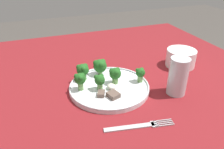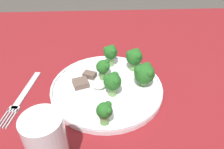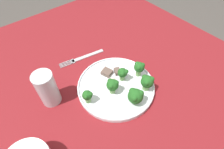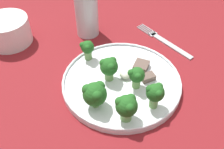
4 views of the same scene
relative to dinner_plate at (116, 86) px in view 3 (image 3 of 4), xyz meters
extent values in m
cube|color=maroon|center=(0.01, 0.04, -0.02)|extent=(1.26, 1.18, 0.03)
cylinder|color=brown|center=(0.58, -0.49, -0.40)|extent=(0.06, 0.06, 0.72)
cylinder|color=white|center=(0.00, 0.00, 0.00)|extent=(0.27, 0.27, 0.01)
torus|color=white|center=(0.00, 0.00, 0.01)|extent=(0.27, 0.27, 0.01)
cube|color=#B2B2B7|center=(0.20, -0.01, -0.01)|extent=(0.04, 0.14, 0.00)
cube|color=#B2B2B7|center=(0.21, 0.05, -0.01)|extent=(0.03, 0.02, 0.00)
cube|color=#B2B2B7|center=(0.22, 0.08, -0.01)|extent=(0.01, 0.05, 0.00)
cube|color=#B2B2B7|center=(0.22, 0.08, -0.01)|extent=(0.01, 0.05, 0.00)
cube|color=#B2B2B7|center=(0.21, 0.08, -0.01)|extent=(0.01, 0.05, 0.00)
cube|color=#B2B2B7|center=(0.20, 0.08, -0.01)|extent=(0.01, 0.05, 0.00)
cylinder|color=silver|center=(0.10, 0.20, 0.05)|extent=(0.06, 0.06, 0.13)
cylinder|color=silver|center=(0.10, 0.20, 0.03)|extent=(0.05, 0.05, 0.07)
cylinder|color=#709E56|center=(-0.01, 0.03, 0.01)|extent=(0.02, 0.02, 0.02)
sphere|color=#215B1E|center=(-0.01, 0.03, 0.04)|extent=(0.04, 0.04, 0.04)
sphere|color=#215B1E|center=(0.00, 0.03, 0.05)|extent=(0.02, 0.02, 0.02)
sphere|color=#215B1E|center=(-0.02, 0.04, 0.05)|extent=(0.02, 0.02, 0.02)
sphere|color=#215B1E|center=(-0.02, 0.02, 0.05)|extent=(0.02, 0.02, 0.02)
cylinder|color=#709E56|center=(-0.01, -0.10, 0.02)|extent=(0.02, 0.02, 0.03)
sphere|color=#215B1E|center=(-0.01, -0.10, 0.04)|extent=(0.04, 0.04, 0.04)
sphere|color=#215B1E|center=(0.00, -0.10, 0.05)|extent=(0.02, 0.02, 0.02)
sphere|color=#215B1E|center=(-0.02, -0.09, 0.05)|extent=(0.02, 0.02, 0.02)
sphere|color=#215B1E|center=(-0.02, -0.10, 0.05)|extent=(0.02, 0.02, 0.02)
cylinder|color=#709E56|center=(-0.09, 0.00, 0.01)|extent=(0.01, 0.01, 0.02)
sphere|color=#215B1E|center=(-0.09, 0.00, 0.04)|extent=(0.05, 0.05, 0.05)
sphere|color=#215B1E|center=(-0.08, 0.00, 0.05)|extent=(0.02, 0.02, 0.02)
sphere|color=#215B1E|center=(-0.10, 0.01, 0.05)|extent=(0.02, 0.02, 0.02)
sphere|color=#215B1E|center=(-0.10, -0.02, 0.05)|extent=(0.02, 0.02, 0.02)
cylinder|color=#709E56|center=(-0.08, -0.07, 0.01)|extent=(0.02, 0.02, 0.02)
sphere|color=#215B1E|center=(-0.08, -0.07, 0.04)|extent=(0.04, 0.04, 0.04)
sphere|color=#215B1E|center=(-0.06, -0.07, 0.05)|extent=(0.02, 0.02, 0.02)
sphere|color=#215B1E|center=(-0.08, -0.06, 0.05)|extent=(0.02, 0.02, 0.02)
sphere|color=#215B1E|center=(-0.08, -0.08, 0.05)|extent=(0.02, 0.02, 0.02)
cylinder|color=#709E56|center=(0.00, -0.04, 0.01)|extent=(0.02, 0.02, 0.02)
sphere|color=#215B1E|center=(0.00, -0.04, 0.04)|extent=(0.03, 0.03, 0.03)
sphere|color=#215B1E|center=(0.01, -0.04, 0.05)|extent=(0.02, 0.02, 0.02)
sphere|color=#215B1E|center=(0.00, -0.03, 0.05)|extent=(0.02, 0.02, 0.02)
sphere|color=#215B1E|center=(0.00, -0.04, 0.05)|extent=(0.02, 0.02, 0.02)
cylinder|color=#709E56|center=(0.00, 0.11, 0.02)|extent=(0.02, 0.02, 0.02)
sphere|color=#215B1E|center=(0.00, 0.11, 0.04)|extent=(0.03, 0.03, 0.03)
sphere|color=#215B1E|center=(0.01, 0.11, 0.05)|extent=(0.01, 0.01, 0.01)
sphere|color=#215B1E|center=(0.00, 0.12, 0.05)|extent=(0.01, 0.01, 0.01)
sphere|color=#215B1E|center=(0.00, 0.10, 0.05)|extent=(0.01, 0.01, 0.01)
cube|color=brown|center=(0.06, -0.01, 0.01)|extent=(0.04, 0.04, 0.01)
cube|color=brown|center=(0.04, -0.04, 0.01)|extent=(0.04, 0.03, 0.01)
ellipsoid|color=silver|center=(0.02, 0.00, 0.01)|extent=(0.03, 0.03, 0.02)
camera|label=1|loc=(0.59, -0.21, 0.40)|focal=35.00mm
camera|label=2|loc=(0.01, 0.41, 0.35)|focal=35.00mm
camera|label=3|loc=(-0.28, 0.24, 0.50)|focal=28.00mm
camera|label=4|loc=(-0.33, -0.25, 0.43)|focal=42.00mm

